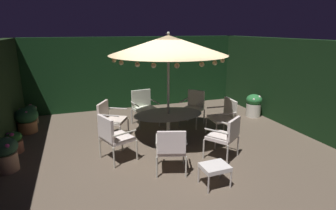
{
  "coord_description": "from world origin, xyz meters",
  "views": [
    {
      "loc": [
        -2.01,
        -5.84,
        2.73
      ],
      "look_at": [
        0.03,
        0.11,
        0.95
      ],
      "focal_mm": 28.99,
      "sensor_mm": 36.0,
      "label": 1
    }
  ],
  "objects_px": {
    "patio_chair_southwest": "(224,115)",
    "ottoman_footrest": "(215,168)",
    "patio_dining_table": "(168,119)",
    "patio_chair_north": "(144,105)",
    "patio_chair_northeast": "(110,117)",
    "potted_plant_front_corner": "(31,114)",
    "patio_umbrella": "(168,45)",
    "patio_chair_southeast": "(171,147)",
    "patio_chair_west": "(194,106)",
    "potted_plant_left_far": "(14,142)",
    "potted_plant_right_far": "(254,105)",
    "patio_chair_south": "(226,134)",
    "potted_plant_back_left": "(27,119)",
    "patio_chair_east": "(113,135)",
    "potted_plant_back_right": "(5,153)"
  },
  "relations": [
    {
      "from": "potted_plant_back_right",
      "to": "potted_plant_right_far",
      "type": "distance_m",
      "value": 6.88
    },
    {
      "from": "patio_chair_southeast",
      "to": "potted_plant_front_corner",
      "type": "distance_m",
      "value": 5.07
    },
    {
      "from": "patio_chair_northeast",
      "to": "potted_plant_back_left",
      "type": "xyz_separation_m",
      "value": [
        -2.08,
        1.14,
        -0.19
      ]
    },
    {
      "from": "patio_chair_northeast",
      "to": "potted_plant_front_corner",
      "type": "height_order",
      "value": "patio_chair_northeast"
    },
    {
      "from": "patio_dining_table",
      "to": "patio_umbrella",
      "type": "bearing_deg",
      "value": 73.75
    },
    {
      "from": "ottoman_footrest",
      "to": "potted_plant_front_corner",
      "type": "relative_size",
      "value": 0.88
    },
    {
      "from": "patio_dining_table",
      "to": "patio_chair_north",
      "type": "relative_size",
      "value": 1.7
    },
    {
      "from": "patio_chair_southwest",
      "to": "potted_plant_back_left",
      "type": "height_order",
      "value": "patio_chair_southwest"
    },
    {
      "from": "patio_chair_southeast",
      "to": "ottoman_footrest",
      "type": "distance_m",
      "value": 0.91
    },
    {
      "from": "patio_chair_north",
      "to": "patio_chair_southwest",
      "type": "relative_size",
      "value": 1.01
    },
    {
      "from": "patio_dining_table",
      "to": "potted_plant_right_far",
      "type": "height_order",
      "value": "patio_dining_table"
    },
    {
      "from": "potted_plant_back_right",
      "to": "potted_plant_right_far",
      "type": "xyz_separation_m",
      "value": [
        6.75,
        1.35,
        0.01
      ]
    },
    {
      "from": "patio_chair_south",
      "to": "patio_chair_east",
      "type": "bearing_deg",
      "value": 163.51
    },
    {
      "from": "patio_umbrella",
      "to": "patio_chair_south",
      "type": "distance_m",
      "value": 2.36
    },
    {
      "from": "patio_dining_table",
      "to": "potted_plant_back_left",
      "type": "xyz_separation_m",
      "value": [
        -3.4,
        1.88,
        -0.22
      ]
    },
    {
      "from": "patio_chair_north",
      "to": "patio_dining_table",
      "type": "bearing_deg",
      "value": -80.69
    },
    {
      "from": "patio_umbrella",
      "to": "ottoman_footrest",
      "type": "relative_size",
      "value": 5.5
    },
    {
      "from": "patio_dining_table",
      "to": "potted_plant_left_far",
      "type": "height_order",
      "value": "patio_dining_table"
    },
    {
      "from": "patio_chair_north",
      "to": "patio_chair_northeast",
      "type": "height_order",
      "value": "patio_chair_north"
    },
    {
      "from": "patio_chair_southwest",
      "to": "ottoman_footrest",
      "type": "height_order",
      "value": "patio_chair_southwest"
    },
    {
      "from": "patio_chair_south",
      "to": "patio_chair_southeast",
      "type": "bearing_deg",
      "value": -170.83
    },
    {
      "from": "patio_chair_west",
      "to": "potted_plant_front_corner",
      "type": "bearing_deg",
      "value": 159.96
    },
    {
      "from": "patio_chair_southeast",
      "to": "patio_chair_west",
      "type": "bearing_deg",
      "value": 57.36
    },
    {
      "from": "potted_plant_back_left",
      "to": "potted_plant_right_far",
      "type": "relative_size",
      "value": 0.95
    },
    {
      "from": "patio_chair_north",
      "to": "patio_chair_south",
      "type": "xyz_separation_m",
      "value": [
        1.12,
        -2.73,
        -0.02
      ]
    },
    {
      "from": "ottoman_footrest",
      "to": "potted_plant_front_corner",
      "type": "height_order",
      "value": "potted_plant_front_corner"
    },
    {
      "from": "potted_plant_right_far",
      "to": "patio_chair_southeast",
      "type": "bearing_deg",
      "value": -145.94
    },
    {
      "from": "patio_chair_southeast",
      "to": "ottoman_footrest",
      "type": "xyz_separation_m",
      "value": [
        0.59,
        -0.67,
        -0.2
      ]
    },
    {
      "from": "patio_chair_northeast",
      "to": "potted_plant_back_left",
      "type": "relative_size",
      "value": 1.38
    },
    {
      "from": "patio_chair_north",
      "to": "ottoman_footrest",
      "type": "distance_m",
      "value": 3.64
    },
    {
      "from": "patio_umbrella",
      "to": "patio_chair_west",
      "type": "xyz_separation_m",
      "value": [
        1.13,
        1.01,
        -1.8
      ]
    },
    {
      "from": "patio_umbrella",
      "to": "potted_plant_right_far",
      "type": "distance_m",
      "value": 3.95
    },
    {
      "from": "patio_chair_south",
      "to": "potted_plant_right_far",
      "type": "bearing_deg",
      "value": 43.85
    },
    {
      "from": "patio_chair_north",
      "to": "patio_umbrella",
      "type": "bearing_deg",
      "value": -80.69
    },
    {
      "from": "potted_plant_back_left",
      "to": "patio_chair_east",
      "type": "bearing_deg",
      "value": -50.71
    },
    {
      "from": "patio_chair_southwest",
      "to": "potted_plant_back_left",
      "type": "xyz_separation_m",
      "value": [
        -4.92,
        1.95,
        -0.21
      ]
    },
    {
      "from": "patio_umbrella",
      "to": "patio_chair_southeast",
      "type": "relative_size",
      "value": 2.92
    },
    {
      "from": "patio_chair_west",
      "to": "potted_plant_left_far",
      "type": "relative_size",
      "value": 1.97
    },
    {
      "from": "patio_chair_east",
      "to": "potted_plant_front_corner",
      "type": "bearing_deg",
      "value": 121.67
    },
    {
      "from": "potted_plant_right_far",
      "to": "potted_plant_left_far",
      "type": "bearing_deg",
      "value": -176.16
    },
    {
      "from": "ottoman_footrest",
      "to": "potted_plant_right_far",
      "type": "distance_m",
      "value": 4.44
    },
    {
      "from": "potted_plant_back_right",
      "to": "potted_plant_right_far",
      "type": "bearing_deg",
      "value": 11.3
    },
    {
      "from": "patio_chair_southeast",
      "to": "potted_plant_back_right",
      "type": "xyz_separation_m",
      "value": [
        -3.05,
        1.15,
        -0.18
      ]
    },
    {
      "from": "patio_chair_southwest",
      "to": "potted_plant_right_far",
      "type": "xyz_separation_m",
      "value": [
        1.74,
        1.13,
        -0.2
      ]
    },
    {
      "from": "ottoman_footrest",
      "to": "potted_plant_right_far",
      "type": "bearing_deg",
      "value": 45.53
    },
    {
      "from": "potted_plant_left_far",
      "to": "potted_plant_front_corner",
      "type": "bearing_deg",
      "value": 87.29
    },
    {
      "from": "patio_chair_north",
      "to": "patio_chair_southwest",
      "type": "xyz_separation_m",
      "value": [
        1.76,
        -1.58,
        0.0
      ]
    },
    {
      "from": "patio_chair_northeast",
      "to": "patio_chair_south",
      "type": "height_order",
      "value": "patio_chair_northeast"
    },
    {
      "from": "patio_dining_table",
      "to": "patio_chair_southeast",
      "type": "xyz_separation_m",
      "value": [
        -0.44,
        -1.44,
        -0.04
      ]
    },
    {
      "from": "potted_plant_back_right",
      "to": "potted_plant_front_corner",
      "type": "height_order",
      "value": "potted_plant_back_right"
    }
  ]
}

